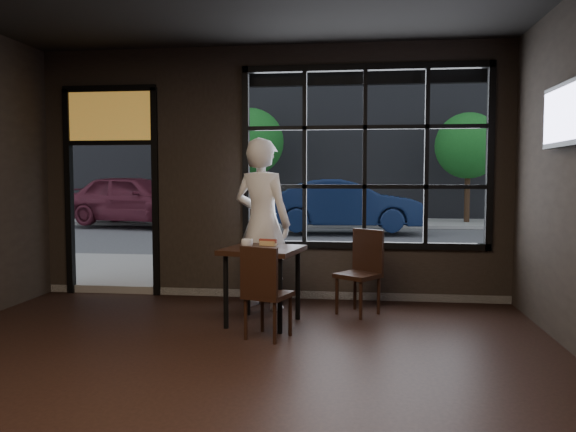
# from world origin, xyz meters

# --- Properties ---
(floor) EXTENTS (6.00, 7.00, 0.02)m
(floor) POSITION_xyz_m (0.00, 0.00, -0.01)
(floor) COLOR black
(floor) RESTS_ON ground
(window_frame) EXTENTS (3.06, 0.12, 2.28)m
(window_frame) POSITION_xyz_m (1.20, 3.50, 1.80)
(window_frame) COLOR black
(window_frame) RESTS_ON ground
(stained_transom) EXTENTS (1.20, 0.06, 0.70)m
(stained_transom) POSITION_xyz_m (-2.10, 3.50, 2.35)
(stained_transom) COLOR orange
(stained_transom) RESTS_ON ground
(street_asphalt) EXTENTS (60.00, 41.00, 0.04)m
(street_asphalt) POSITION_xyz_m (0.00, 24.00, -0.02)
(street_asphalt) COLOR #545456
(street_asphalt) RESTS_ON ground
(building_across) EXTENTS (28.00, 12.00, 15.00)m
(building_across) POSITION_xyz_m (0.00, 23.00, 7.50)
(building_across) COLOR #5B5956
(building_across) RESTS_ON ground
(cafe_table) EXTENTS (0.89, 0.89, 0.82)m
(cafe_table) POSITION_xyz_m (0.13, 2.23, 0.41)
(cafe_table) COLOR black
(cafe_table) RESTS_ON floor
(chair_near) EXTENTS (0.50, 0.50, 0.90)m
(chair_near) POSITION_xyz_m (0.27, 1.72, 0.45)
(chair_near) COLOR black
(chair_near) RESTS_ON floor
(chair_window) EXTENTS (0.58, 0.58, 0.96)m
(chair_window) POSITION_xyz_m (1.13, 2.76, 0.48)
(chair_window) COLOR black
(chair_window) RESTS_ON floor
(man) EXTENTS (0.86, 0.73, 2.01)m
(man) POSITION_xyz_m (-0.00, 2.97, 1.00)
(man) COLOR white
(man) RESTS_ON floor
(hotdog) EXTENTS (0.21, 0.13, 0.06)m
(hotdog) POSITION_xyz_m (0.16, 2.42, 0.84)
(hotdog) COLOR tan
(hotdog) RESTS_ON cafe_table
(cup) EXTENTS (0.13, 0.13, 0.10)m
(cup) POSITION_xyz_m (-0.03, 2.16, 0.86)
(cup) COLOR silver
(cup) RESTS_ON cafe_table
(tv) EXTENTS (0.11, 0.96, 0.56)m
(tv) POSITION_xyz_m (2.93, 1.70, 2.10)
(tv) COLOR black
(tv) RESTS_ON wall_right
(navy_car) EXTENTS (4.34, 1.84, 1.39)m
(navy_car) POSITION_xyz_m (0.75, 11.72, 0.80)
(navy_car) COLOR #0E1B3C
(navy_car) RESTS_ON street_asphalt
(maroon_car) EXTENTS (4.78, 2.64, 1.54)m
(maroon_car) POSITION_xyz_m (-5.63, 12.87, 0.87)
(maroon_car) COLOR maroon
(maroon_car) RESTS_ON street_asphalt
(tree_left) EXTENTS (2.26, 2.26, 3.85)m
(tree_left) POSITION_xyz_m (-2.47, 15.08, 2.71)
(tree_left) COLOR #332114
(tree_left) RESTS_ON street_asphalt
(tree_right) EXTENTS (2.11, 2.11, 3.61)m
(tree_right) POSITION_xyz_m (4.63, 15.10, 2.54)
(tree_right) COLOR #332114
(tree_right) RESTS_ON street_asphalt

